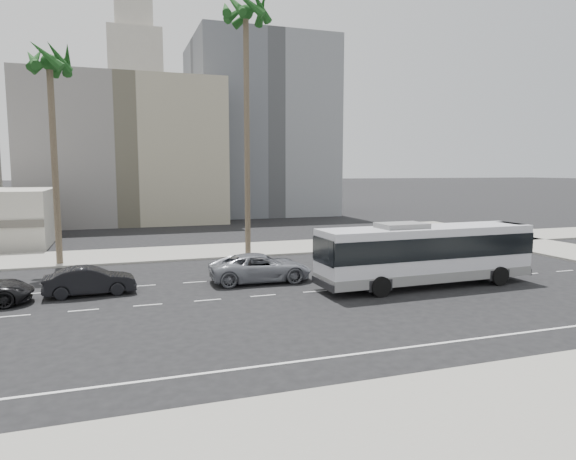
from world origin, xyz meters
name	(u,v)px	position (x,y,z in m)	size (l,w,h in m)	color
ground	(363,288)	(0.00, 0.00, 0.00)	(700.00, 700.00, 0.00)	black
sidewalk_north	(281,248)	(0.00, 15.50, 0.07)	(120.00, 7.00, 0.15)	gray
midrise_beige_west	(125,153)	(-12.00, 45.00, 9.00)	(24.00, 18.00, 18.00)	gray
midrise_gray_center	(258,130)	(8.00, 52.00, 13.00)	(20.00, 20.00, 26.00)	slate
civic_tower	(136,107)	(-2.00, 250.00, 38.83)	(42.00, 42.00, 129.00)	beige
highrise_right	(235,114)	(45.00, 230.00, 35.00)	(26.00, 26.00, 70.00)	slate
highrise_far	(266,129)	(70.00, 260.00, 30.00)	(22.00, 22.00, 60.00)	slate
city_bus	(426,252)	(3.64, -0.71, 1.97)	(13.12, 3.24, 3.75)	silver
car_a	(261,268)	(-5.17, 3.47, 0.86)	(6.18, 2.85, 1.72)	gray
car_b	(90,281)	(-14.81, 3.20, 0.78)	(4.72, 1.64, 1.55)	black
palm_near	(246,18)	(-3.57, 12.92, 18.09)	(5.94, 5.94, 19.97)	brown
palm_mid	(49,67)	(-17.28, 13.12, 13.71)	(4.93, 4.93, 15.23)	brown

